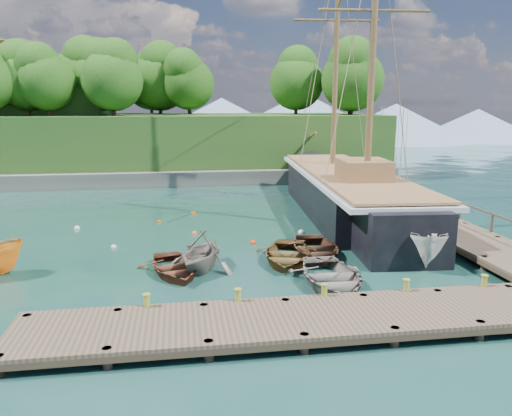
# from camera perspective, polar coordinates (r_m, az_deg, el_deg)

# --- Properties ---
(ground) EXTENTS (160.00, 160.00, 0.00)m
(ground) POSITION_cam_1_polar(r_m,az_deg,el_deg) (22.14, -1.04, -6.88)
(ground) COLOR #133A29
(ground) RESTS_ON ground
(dock_near) EXTENTS (20.00, 3.20, 1.10)m
(dock_near) POSITION_cam_1_polar(r_m,az_deg,el_deg) (16.49, 9.18, -12.24)
(dock_near) COLOR #46362B
(dock_near) RESTS_ON ground
(dock_east) EXTENTS (3.20, 24.00, 1.10)m
(dock_east) POSITION_cam_1_polar(r_m,az_deg,el_deg) (31.95, 18.05, -0.78)
(dock_east) COLOR #46362B
(dock_east) RESTS_ON ground
(bollard_0) EXTENTS (0.26, 0.26, 0.45)m
(bollard_0) POSITION_cam_1_polar(r_m,az_deg,el_deg) (17.26, -12.25, -12.79)
(bollard_0) COLOR olive
(bollard_0) RESTS_ON ground
(bollard_1) EXTENTS (0.26, 0.26, 0.45)m
(bollard_1) POSITION_cam_1_polar(r_m,az_deg,el_deg) (17.32, -2.06, -12.43)
(bollard_1) COLOR olive
(bollard_1) RESTS_ON ground
(bollard_2) EXTENTS (0.26, 0.26, 0.45)m
(bollard_2) POSITION_cam_1_polar(r_m,az_deg,el_deg) (17.88, 7.74, -11.72)
(bollard_2) COLOR olive
(bollard_2) RESTS_ON ground
(bollard_3) EXTENTS (0.26, 0.26, 0.45)m
(bollard_3) POSITION_cam_1_polar(r_m,az_deg,el_deg) (18.91, 16.65, -10.78)
(bollard_3) COLOR olive
(bollard_3) RESTS_ON ground
(bollard_4) EXTENTS (0.26, 0.26, 0.45)m
(bollard_4) POSITION_cam_1_polar(r_m,az_deg,el_deg) (20.33, 24.43, -9.75)
(bollard_4) COLOR olive
(bollard_4) RESTS_ON ground
(rowboat_0) EXTENTS (3.64, 4.51, 0.83)m
(rowboat_0) POSITION_cam_1_polar(r_m,az_deg,el_deg) (21.73, -9.25, -7.42)
(rowboat_0) COLOR #582D1D
(rowboat_0) RESTS_ON ground
(rowboat_1) EXTENTS (4.19, 4.46, 1.88)m
(rowboat_1) POSITION_cam_1_polar(r_m,az_deg,el_deg) (22.09, -6.26, -7.00)
(rowboat_1) COLOR slate
(rowboat_1) RESTS_ON ground
(rowboat_2) EXTENTS (4.23, 5.11, 0.92)m
(rowboat_2) POSITION_cam_1_polar(r_m,az_deg,el_deg) (23.07, 3.54, -6.12)
(rowboat_2) COLOR brown
(rowboat_2) RESTS_ON ground
(rowboat_3) EXTENTS (3.56, 4.87, 0.98)m
(rowboat_3) POSITION_cam_1_polar(r_m,az_deg,el_deg) (20.31, 8.59, -8.79)
(rowboat_3) COLOR #6C635A
(rowboat_3) RESTS_ON ground
(rowboat_4) EXTENTS (3.49, 4.68, 0.93)m
(rowboat_4) POSITION_cam_1_polar(r_m,az_deg,el_deg) (24.03, 6.80, -5.44)
(rowboat_4) COLOR #4F301F
(rowboat_4) RESTS_ON ground
(cabin_boat_white) EXTENTS (3.84, 5.59, 2.02)m
(cabin_boat_white) POSITION_cam_1_polar(r_m,az_deg,el_deg) (24.61, 18.56, -5.58)
(cabin_boat_white) COLOR silver
(cabin_boat_white) RESTS_ON ground
(schooner) EXTENTS (6.97, 29.14, 21.63)m
(schooner) POSITION_cam_1_polar(r_m,az_deg,el_deg) (32.98, 10.32, 1.36)
(schooner) COLOR black
(schooner) RESTS_ON ground
(mooring_buoy_0) EXTENTS (0.29, 0.29, 0.29)m
(mooring_buoy_0) POSITION_cam_1_polar(r_m,az_deg,el_deg) (26.14, -15.93, -4.39)
(mooring_buoy_0) COLOR silver
(mooring_buoy_0) RESTS_ON ground
(mooring_buoy_1) EXTENTS (0.31, 0.31, 0.31)m
(mooring_buoy_1) POSITION_cam_1_polar(r_m,az_deg,el_deg) (27.95, -7.06, -2.96)
(mooring_buoy_1) COLOR #F95D21
(mooring_buoy_1) RESTS_ON ground
(mooring_buoy_2) EXTENTS (0.34, 0.34, 0.34)m
(mooring_buoy_2) POSITION_cam_1_polar(r_m,az_deg,el_deg) (25.91, -0.34, -4.07)
(mooring_buoy_2) COLOR red
(mooring_buoy_2) RESTS_ON ground
(mooring_buoy_3) EXTENTS (0.36, 0.36, 0.36)m
(mooring_buoy_3) POSITION_cam_1_polar(r_m,az_deg,el_deg) (28.05, 5.18, -2.87)
(mooring_buoy_3) COLOR white
(mooring_buoy_3) RESTS_ON ground
(mooring_buoy_4) EXTENTS (0.28, 0.28, 0.28)m
(mooring_buoy_4) POSITION_cam_1_polar(r_m,az_deg,el_deg) (30.94, -11.00, -1.63)
(mooring_buoy_4) COLOR #D44500
(mooring_buoy_4) RESTS_ON ground
(mooring_buoy_5) EXTENTS (0.36, 0.36, 0.36)m
(mooring_buoy_5) POSITION_cam_1_polar(r_m,az_deg,el_deg) (32.94, -7.14, -0.68)
(mooring_buoy_5) COLOR #DF5507
(mooring_buoy_5) RESTS_ON ground
(mooring_buoy_6) EXTENTS (0.34, 0.34, 0.34)m
(mooring_buoy_6) POSITION_cam_1_polar(r_m,az_deg,el_deg) (30.65, -19.77, -2.26)
(mooring_buoy_6) COLOR silver
(mooring_buoy_6) RESTS_ON ground
(mooring_buoy_7) EXTENTS (0.31, 0.31, 0.31)m
(mooring_buoy_7) POSITION_cam_1_polar(r_m,az_deg,el_deg) (24.83, 5.85, -4.85)
(mooring_buoy_7) COLOR orange
(mooring_buoy_7) RESTS_ON ground
(headland) EXTENTS (51.00, 19.31, 12.90)m
(headland) POSITION_cam_1_polar(r_m,az_deg,el_deg) (53.12, -19.99, 9.50)
(headland) COLOR #474744
(headland) RESTS_ON ground
(distant_ridge) EXTENTS (117.00, 40.00, 10.00)m
(distant_ridge) POSITION_cam_1_polar(r_m,az_deg,el_deg) (91.09, -4.37, 10.14)
(distant_ridge) COLOR #728CA5
(distant_ridge) RESTS_ON ground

